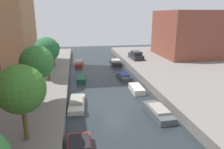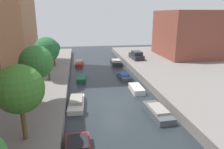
# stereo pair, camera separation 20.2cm
# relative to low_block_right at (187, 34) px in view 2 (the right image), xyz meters

# --- Properties ---
(ground_plane) EXTENTS (84.00, 84.00, 0.00)m
(ground_plane) POSITION_rel_low_block_right_xyz_m (-18.00, -18.99, -5.43)
(ground_plane) COLOR #232B30
(low_block_right) EXTENTS (10.00, 11.89, 8.87)m
(low_block_right) POSITION_rel_low_block_right_xyz_m (0.00, 0.00, 0.00)
(low_block_right) COLOR brown
(low_block_right) RESTS_ON quay_right
(street_tree_1) EXTENTS (3.17, 3.17, 5.19)m
(street_tree_1) POSITION_rel_low_block_right_xyz_m (-25.38, -26.09, -0.84)
(street_tree_1) COLOR brown
(street_tree_1) RESTS_ON quay_left
(street_tree_2) EXTENTS (3.09, 3.09, 5.50)m
(street_tree_2) POSITION_rel_low_block_right_xyz_m (-25.38, -19.82, -0.50)
(street_tree_2) COLOR brown
(street_tree_2) RESTS_ON quay_left
(street_tree_3) EXTENTS (3.10, 3.10, 5.50)m
(street_tree_3) POSITION_rel_low_block_right_xyz_m (-25.38, -12.57, -0.50)
(street_tree_3) COLOR #4D452A
(street_tree_3) RESTS_ON quay_left
(street_tree_4) EXTENTS (2.11, 2.11, 4.07)m
(street_tree_4) POSITION_rel_low_block_right_xyz_m (-25.38, -4.94, -1.45)
(street_tree_4) COLOR brown
(street_tree_4) RESTS_ON quay_left
(parked_car) EXTENTS (1.95, 4.54, 1.49)m
(parked_car) POSITION_rel_low_block_right_xyz_m (-10.65, -1.54, -3.81)
(parked_car) COLOR black
(parked_car) RESTS_ON quay_right
(moored_boat_left_1) EXTENTS (1.76, 3.36, 0.87)m
(moored_boat_left_1) POSITION_rel_low_block_right_xyz_m (-21.87, -26.92, -5.05)
(moored_boat_left_1) COLOR maroon
(moored_boat_left_1) RESTS_ON ground_plane
(moored_boat_left_2) EXTENTS (1.81, 4.53, 0.81)m
(moored_boat_left_2) POSITION_rel_low_block_right_xyz_m (-21.97, -19.00, -5.10)
(moored_boat_left_2) COLOR beige
(moored_boat_left_2) RESTS_ON ground_plane
(moored_boat_left_3) EXTENTS (1.46, 3.11, 0.58)m
(moored_boat_left_3) POSITION_rel_low_block_right_xyz_m (-21.22, -10.24, -5.15)
(moored_boat_left_3) COLOR #195638
(moored_boat_left_3) RESTS_ON ground_plane
(moored_boat_left_4) EXTENTS (1.53, 3.85, 0.97)m
(moored_boat_left_4) POSITION_rel_low_block_right_xyz_m (-21.39, -1.01, -5.03)
(moored_boat_left_4) COLOR maroon
(moored_boat_left_4) RESTS_ON ground_plane
(moored_boat_right_2) EXTENTS (1.71, 4.44, 0.84)m
(moored_boat_right_2) POSITION_rel_low_block_right_xyz_m (-14.44, -22.48, -5.07)
(moored_boat_right_2) COLOR #4C5156
(moored_boat_right_2) RESTS_ON ground_plane
(moored_boat_right_3) EXTENTS (1.36, 3.21, 0.68)m
(moored_boat_right_3) POSITION_rel_low_block_right_xyz_m (-14.67, -16.01, -5.09)
(moored_boat_right_3) COLOR beige
(moored_boat_right_3) RESTS_ON ground_plane
(moored_boat_right_4) EXTENTS (1.68, 3.62, 0.67)m
(moored_boat_right_4) POSITION_rel_low_block_right_xyz_m (-14.94, -10.16, -5.15)
(moored_boat_right_4) COLOR #4C5156
(moored_boat_right_4) RESTS_ON ground_plane
(moored_boat_right_5) EXTENTS (1.75, 3.60, 1.03)m
(moored_boat_right_5) POSITION_rel_low_block_right_xyz_m (-14.55, -1.65, -5.00)
(moored_boat_right_5) COLOR #232328
(moored_boat_right_5) RESTS_ON ground_plane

